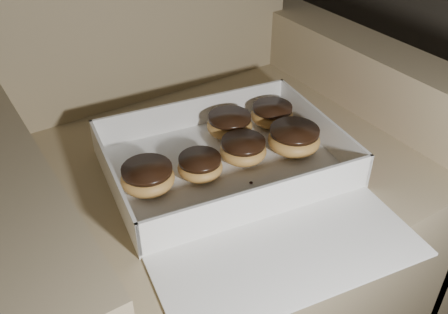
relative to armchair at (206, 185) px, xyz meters
name	(u,v)px	position (x,y,z in m)	size (l,w,h in m)	color
armchair	(206,185)	(0.00, 0.00, 0.00)	(0.94, 0.79, 0.98)	tan
bakery_box	(236,175)	(-0.03, -0.16, 0.14)	(0.51, 0.58, 0.07)	white
donut_a	(200,166)	(-0.08, -0.12, 0.16)	(0.09, 0.09, 0.04)	gold
donut_b	(148,177)	(-0.18, -0.10, 0.16)	(0.10, 0.10, 0.05)	gold
donut_c	(243,149)	(0.02, -0.12, 0.16)	(0.09, 0.09, 0.05)	gold
donut_d	(272,114)	(0.15, -0.04, 0.16)	(0.09, 0.09, 0.05)	gold
donut_e	(230,125)	(0.05, -0.03, 0.16)	(0.10, 0.10, 0.05)	gold
donut_f	(294,139)	(0.12, -0.15, 0.17)	(0.11, 0.11, 0.05)	gold
crumb_a	(204,179)	(-0.08, -0.13, 0.14)	(0.01, 0.01, 0.00)	black
crumb_b	(166,189)	(-0.15, -0.12, 0.14)	(0.01, 0.01, 0.00)	black
crumb_c	(251,183)	(-0.01, -0.19, 0.14)	(0.01, 0.01, 0.00)	black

